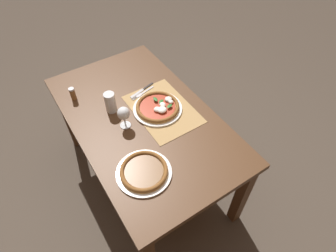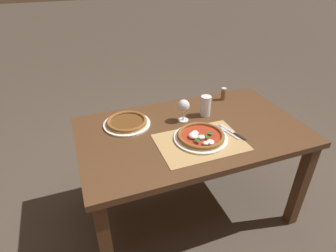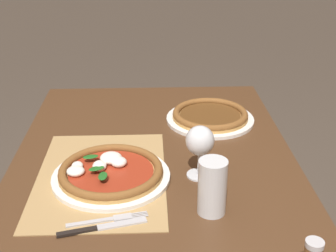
% 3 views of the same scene
% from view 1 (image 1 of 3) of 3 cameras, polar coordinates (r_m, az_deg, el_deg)
% --- Properties ---
extents(ground_plane, '(24.00, 24.00, 0.00)m').
position_cam_1_polar(ground_plane, '(2.45, -4.11, -10.07)').
color(ground_plane, '#473D33').
extents(dining_table, '(1.46, 0.86, 0.74)m').
position_cam_1_polar(dining_table, '(1.93, -5.13, -0.14)').
color(dining_table, '#4C301C').
rests_on(dining_table, ground).
extents(paper_placemat, '(0.52, 0.36, 0.00)m').
position_cam_1_polar(paper_placemat, '(1.90, -1.10, 3.45)').
color(paper_placemat, '#A88451').
rests_on(paper_placemat, dining_table).
extents(pizza_near, '(0.33, 0.33, 0.05)m').
position_cam_1_polar(pizza_near, '(1.88, -2.01, 3.79)').
color(pizza_near, white).
rests_on(pizza_near, paper_placemat).
extents(pizza_far, '(0.31, 0.31, 0.04)m').
position_cam_1_polar(pizza_far, '(1.57, -4.92, -9.20)').
color(pizza_far, white).
rests_on(pizza_far, dining_table).
extents(wine_glass, '(0.08, 0.08, 0.16)m').
position_cam_1_polar(wine_glass, '(1.74, -9.00, 2.41)').
color(wine_glass, silver).
rests_on(wine_glass, dining_table).
extents(pint_glass, '(0.07, 0.07, 0.15)m').
position_cam_1_polar(pint_glass, '(1.88, -11.62, 4.65)').
color(pint_glass, silver).
rests_on(pint_glass, dining_table).
extents(fork, '(0.06, 0.20, 0.00)m').
position_cam_1_polar(fork, '(2.01, -5.16, 6.67)').
color(fork, '#B7B7BC').
rests_on(fork, paper_placemat).
extents(knife, '(0.07, 0.21, 0.01)m').
position_cam_1_polar(knife, '(2.04, -5.31, 7.25)').
color(knife, black).
rests_on(knife, paper_placemat).
extents(pepper_shaker, '(0.04, 0.04, 0.10)m').
position_cam_1_polar(pepper_shaker, '(2.04, -18.79, 6.21)').
color(pepper_shaker, brown).
rests_on(pepper_shaker, dining_table).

